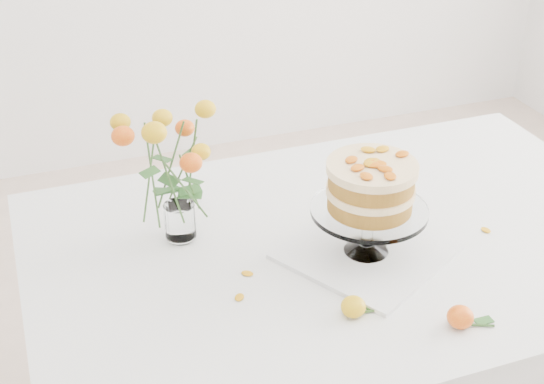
# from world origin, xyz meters

# --- Properties ---
(table) EXTENTS (1.43, 0.93, 0.76)m
(table) POSITION_xyz_m (0.00, 0.00, 0.67)
(table) COLOR #A67E61
(table) RESTS_ON ground
(napkin) EXTENTS (0.42, 0.42, 0.01)m
(napkin) POSITION_xyz_m (0.00, -0.07, 0.76)
(napkin) COLOR white
(napkin) RESTS_ON table
(cake_stand) EXTENTS (0.25, 0.25, 0.22)m
(cake_stand) POSITION_xyz_m (0.00, -0.07, 0.91)
(cake_stand) COLOR white
(cake_stand) RESTS_ON napkin
(rose_vase) EXTENTS (0.24, 0.24, 0.35)m
(rose_vase) POSITION_xyz_m (-0.36, 0.13, 0.96)
(rose_vase) COLOR white
(rose_vase) RESTS_ON table
(loose_rose_near) EXTENTS (0.09, 0.05, 0.04)m
(loose_rose_near) POSITION_xyz_m (-0.11, -0.24, 0.78)
(loose_rose_near) COLOR orange
(loose_rose_near) RESTS_ON table
(loose_rose_far) EXTENTS (0.09, 0.05, 0.04)m
(loose_rose_far) POSITION_xyz_m (0.07, -0.34, 0.78)
(loose_rose_far) COLOR red
(loose_rose_far) RESTS_ON table
(stray_petal_a) EXTENTS (0.03, 0.02, 0.00)m
(stray_petal_a) POSITION_xyz_m (-0.12, -0.10, 0.76)
(stray_petal_a) COLOR orange
(stray_petal_a) RESTS_ON table
(stray_petal_b) EXTENTS (0.03, 0.02, 0.00)m
(stray_petal_b) POSITION_xyz_m (-0.02, -0.14, 0.76)
(stray_petal_b) COLOR orange
(stray_petal_b) RESTS_ON table
(stray_petal_c) EXTENTS (0.03, 0.02, 0.00)m
(stray_petal_c) POSITION_xyz_m (0.02, -0.18, 0.76)
(stray_petal_c) COLOR orange
(stray_petal_c) RESTS_ON table
(stray_petal_d) EXTENTS (0.03, 0.02, 0.00)m
(stray_petal_d) POSITION_xyz_m (-0.26, -0.05, 0.76)
(stray_petal_d) COLOR orange
(stray_petal_d) RESTS_ON table
(stray_petal_e) EXTENTS (0.03, 0.02, 0.00)m
(stray_petal_e) POSITION_xyz_m (-0.30, -0.12, 0.76)
(stray_petal_e) COLOR orange
(stray_petal_e) RESTS_ON table
(stray_petal_f) EXTENTS (0.03, 0.02, 0.00)m
(stray_petal_f) POSITION_xyz_m (0.30, -0.08, 0.76)
(stray_petal_f) COLOR orange
(stray_petal_f) RESTS_ON table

